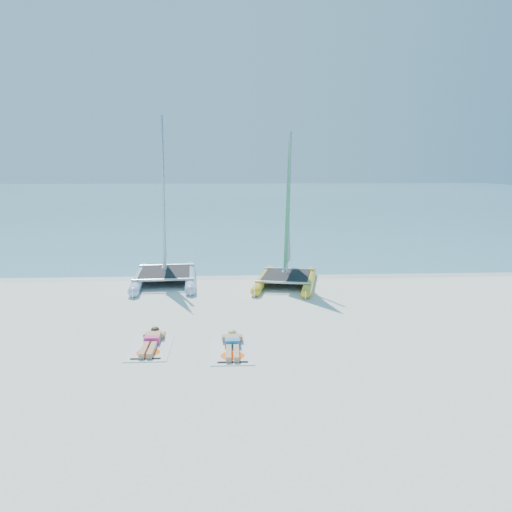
{
  "coord_description": "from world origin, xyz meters",
  "views": [
    {
      "loc": [
        -0.22,
        -14.47,
        4.38
      ],
      "look_at": [
        0.62,
        1.2,
        1.58
      ],
      "focal_mm": 35.0,
      "sensor_mm": 36.0,
      "label": 1
    }
  ],
  "objects_px": {
    "catamaran_yellow": "(288,234)",
    "towel_b": "(232,351)",
    "catamaran_blue": "(164,231)",
    "towel_a": "(151,348)",
    "sunbather_a": "(152,341)",
    "sunbather_b": "(232,344)"
  },
  "relations": [
    {
      "from": "catamaran_yellow",
      "to": "towel_b",
      "type": "distance_m",
      "value": 7.77
    },
    {
      "from": "towel_a",
      "to": "sunbather_b",
      "type": "distance_m",
      "value": 2.02
    },
    {
      "from": "towel_a",
      "to": "sunbather_b",
      "type": "xyz_separation_m",
      "value": [
        2.01,
        -0.12,
        0.11
      ]
    },
    {
      "from": "towel_b",
      "to": "sunbather_b",
      "type": "bearing_deg",
      "value": 90.0
    },
    {
      "from": "catamaran_blue",
      "to": "sunbather_a",
      "type": "relative_size",
      "value": 3.82
    },
    {
      "from": "catamaran_yellow",
      "to": "sunbather_b",
      "type": "distance_m",
      "value": 7.57
    },
    {
      "from": "sunbather_b",
      "to": "sunbather_a",
      "type": "bearing_deg",
      "value": 171.12
    },
    {
      "from": "sunbather_a",
      "to": "sunbather_b",
      "type": "bearing_deg",
      "value": -8.88
    },
    {
      "from": "catamaran_blue",
      "to": "towel_b",
      "type": "distance_m",
      "value": 8.19
    },
    {
      "from": "towel_a",
      "to": "sunbather_a",
      "type": "bearing_deg",
      "value": 90.0
    },
    {
      "from": "catamaran_yellow",
      "to": "sunbather_b",
      "type": "xyz_separation_m",
      "value": [
        -2.17,
        -7.04,
        -1.74
      ]
    },
    {
      "from": "catamaran_yellow",
      "to": "sunbather_a",
      "type": "distance_m",
      "value": 8.11
    },
    {
      "from": "catamaran_blue",
      "to": "catamaran_yellow",
      "type": "height_order",
      "value": "catamaran_blue"
    },
    {
      "from": "catamaran_blue",
      "to": "sunbather_b",
      "type": "relative_size",
      "value": 3.82
    },
    {
      "from": "catamaran_yellow",
      "to": "sunbather_a",
      "type": "bearing_deg",
      "value": -109.53
    },
    {
      "from": "towel_a",
      "to": "catamaran_blue",
      "type": "bearing_deg",
      "value": 94.24
    },
    {
      "from": "towel_b",
      "to": "sunbather_a",
      "type": "bearing_deg",
      "value": 165.87
    },
    {
      "from": "sunbather_a",
      "to": "sunbather_b",
      "type": "relative_size",
      "value": 1.0
    },
    {
      "from": "catamaran_blue",
      "to": "catamaran_yellow",
      "type": "xyz_separation_m",
      "value": [
        4.72,
        -0.3,
        -0.1
      ]
    },
    {
      "from": "towel_a",
      "to": "towel_b",
      "type": "distance_m",
      "value": 2.03
    },
    {
      "from": "catamaran_blue",
      "to": "sunbather_b",
      "type": "height_order",
      "value": "catamaran_blue"
    },
    {
      "from": "catamaran_blue",
      "to": "catamaran_yellow",
      "type": "distance_m",
      "value": 4.73
    }
  ]
}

